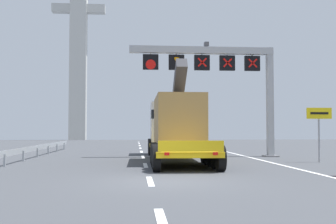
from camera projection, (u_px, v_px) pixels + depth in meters
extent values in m
plane|color=#424449|center=(166.00, 182.00, 13.65)|extent=(112.00, 112.00, 0.00)
cube|color=silver|center=(162.00, 222.00, 7.64)|extent=(0.20, 2.60, 0.01)
cube|color=silver|center=(150.00, 181.00, 13.71)|extent=(0.20, 2.60, 0.01)
cube|color=silver|center=(145.00, 165.00, 19.79)|extent=(0.20, 2.60, 0.01)
cube|color=silver|center=(143.00, 157.00, 25.86)|extent=(0.20, 2.60, 0.01)
cube|color=silver|center=(141.00, 152.00, 31.94)|extent=(0.20, 2.60, 0.01)
cube|color=silver|center=(140.00, 148.00, 38.01)|extent=(0.20, 2.60, 0.01)
cube|color=silver|center=(140.00, 146.00, 44.09)|extent=(0.20, 2.60, 0.01)
cube|color=silver|center=(139.00, 144.00, 50.16)|extent=(0.20, 2.60, 0.01)
cube|color=silver|center=(139.00, 142.00, 56.24)|extent=(0.20, 2.60, 0.01)
cube|color=silver|center=(247.00, 157.00, 26.11)|extent=(0.20, 63.00, 0.01)
cube|color=#9EA0A5|center=(270.00, 102.00, 26.40)|extent=(0.40, 0.40, 7.17)
cube|color=slate|center=(271.00, 156.00, 26.24)|extent=(0.90, 0.90, 0.08)
cube|color=#9EA0A5|center=(202.00, 50.00, 26.17)|extent=(9.41, 0.44, 0.44)
cube|color=#4C4C51|center=(206.00, 44.00, 26.22)|extent=(0.28, 0.40, 0.28)
cube|color=black|center=(252.00, 63.00, 26.41)|extent=(1.00, 0.24, 0.98)
cube|color=#9EA0A5|center=(252.00, 55.00, 26.44)|extent=(0.08, 0.08, 0.16)
cube|color=red|center=(253.00, 63.00, 26.28)|extent=(0.61, 0.02, 0.61)
cube|color=red|center=(253.00, 63.00, 26.28)|extent=(0.61, 0.02, 0.61)
cube|color=black|center=(227.00, 63.00, 26.28)|extent=(1.00, 0.24, 0.98)
cube|color=#9EA0A5|center=(227.00, 55.00, 26.30)|extent=(0.08, 0.08, 0.16)
cube|color=red|center=(228.00, 63.00, 26.15)|extent=(0.61, 0.02, 0.61)
cube|color=red|center=(228.00, 63.00, 26.15)|extent=(0.61, 0.02, 0.61)
cube|color=black|center=(202.00, 63.00, 26.14)|extent=(1.00, 0.24, 0.98)
cube|color=#9EA0A5|center=(202.00, 54.00, 26.16)|extent=(0.08, 0.08, 0.16)
cube|color=red|center=(202.00, 62.00, 26.01)|extent=(0.61, 0.02, 0.61)
cube|color=red|center=(202.00, 62.00, 26.01)|extent=(0.61, 0.02, 0.61)
cube|color=black|center=(176.00, 62.00, 26.00)|extent=(1.00, 0.24, 0.98)
cube|color=#9EA0A5|center=(176.00, 54.00, 26.03)|extent=(0.08, 0.08, 0.16)
cone|color=orange|center=(177.00, 61.00, 25.88)|extent=(0.36, 0.36, 0.34)
cube|color=black|center=(151.00, 62.00, 25.87)|extent=(1.00, 0.24, 0.98)
cube|color=#9EA0A5|center=(151.00, 54.00, 25.89)|extent=(0.08, 0.08, 0.16)
cone|color=red|center=(151.00, 64.00, 25.73)|extent=(0.64, 0.02, 0.64)
cube|color=yellow|center=(178.00, 149.00, 21.39)|extent=(2.93, 10.43, 0.24)
cube|color=yellow|center=(191.00, 146.00, 16.15)|extent=(2.66, 0.11, 0.44)
cylinder|color=black|center=(157.00, 159.00, 16.81)|extent=(0.33, 1.10, 1.10)
cylinder|color=black|center=(220.00, 158.00, 16.99)|extent=(0.33, 1.10, 1.10)
cylinder|color=black|center=(156.00, 157.00, 17.85)|extent=(0.33, 1.10, 1.10)
cylinder|color=black|center=(216.00, 157.00, 18.04)|extent=(0.33, 1.10, 1.10)
cylinder|color=black|center=(155.00, 155.00, 18.90)|extent=(0.33, 1.10, 1.10)
cylinder|color=black|center=(212.00, 155.00, 19.09)|extent=(0.33, 1.10, 1.10)
cylinder|color=black|center=(154.00, 154.00, 19.95)|extent=(0.33, 1.10, 1.10)
cylinder|color=black|center=(208.00, 154.00, 20.13)|extent=(0.33, 1.10, 1.10)
cylinder|color=black|center=(153.00, 153.00, 20.99)|extent=(0.33, 1.10, 1.10)
cylinder|color=black|center=(205.00, 153.00, 21.18)|extent=(0.33, 1.10, 1.10)
cube|color=silver|center=(169.00, 125.00, 28.53)|extent=(2.62, 3.23, 3.10)
cube|color=black|center=(169.00, 115.00, 28.56)|extent=(2.64, 3.25, 0.60)
cylinder|color=black|center=(150.00, 146.00, 29.25)|extent=(0.35, 1.10, 1.10)
cylinder|color=black|center=(186.00, 146.00, 29.43)|extent=(0.35, 1.10, 1.10)
cylinder|color=black|center=(151.00, 147.00, 27.25)|extent=(0.35, 1.10, 1.10)
cylinder|color=black|center=(189.00, 147.00, 27.43)|extent=(0.35, 1.10, 1.10)
cube|color=#9E7A47|center=(178.00, 122.00, 21.86)|extent=(2.45, 5.75, 2.70)
cube|color=#2D2D33|center=(179.00, 84.00, 21.09)|extent=(0.60, 2.95, 2.29)
cube|color=red|center=(167.00, 154.00, 16.03)|extent=(0.20, 0.06, 0.12)
cube|color=red|center=(215.00, 154.00, 16.16)|extent=(0.20, 0.06, 0.12)
cylinder|color=#9EA0A5|center=(319.00, 135.00, 21.77)|extent=(0.10, 0.10, 2.95)
cube|color=yellow|center=(319.00, 113.00, 21.76)|extent=(1.39, 0.06, 0.60)
cube|color=black|center=(319.00, 113.00, 21.73)|extent=(1.00, 0.01, 0.12)
cube|color=#999EA3|center=(30.00, 149.00, 23.94)|extent=(0.04, 25.80, 0.32)
cube|color=#999EA3|center=(5.00, 160.00, 19.11)|extent=(0.10, 0.10, 0.60)
cube|color=#999EA3|center=(23.00, 156.00, 22.32)|extent=(0.10, 0.10, 0.60)
cube|color=#999EA3|center=(37.00, 153.00, 25.54)|extent=(0.10, 0.10, 0.60)
cube|color=#999EA3|center=(48.00, 150.00, 28.75)|extent=(0.10, 0.10, 0.60)
cube|color=#999EA3|center=(57.00, 148.00, 31.96)|extent=(0.10, 0.10, 0.60)
cube|color=#999EA3|center=(64.00, 146.00, 35.17)|extent=(0.10, 0.10, 0.60)
cube|color=#B7B7B2|center=(79.00, 34.00, 69.18)|extent=(2.80, 2.00, 36.40)
cube|color=#B7B7B2|center=(79.00, 9.00, 69.37)|extent=(9.00, 1.60, 1.40)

